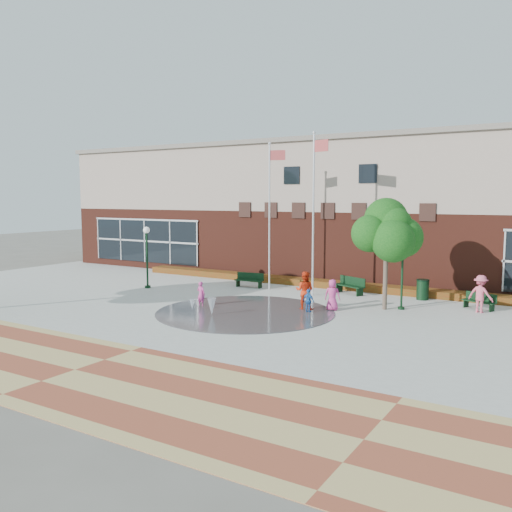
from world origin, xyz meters
The scene contains 22 objects.
ground centered at (0.00, 0.00, 0.00)m, with size 120.00×120.00×0.00m, color #666056.
plaza_concrete centered at (0.00, 4.00, 0.00)m, with size 46.00×18.00×0.01m, color #A8A8A0.
paver_band centered at (0.00, -7.00, 0.00)m, with size 46.00×6.00×0.01m, color brown.
splash_pad centered at (0.00, 3.00, 0.00)m, with size 8.40×8.40×0.01m, color #383A3D.
library_building centered at (0.00, 17.48, 4.64)m, with size 44.40×10.40×9.20m.
flower_bed centered at (0.00, 11.60, 0.00)m, with size 26.00×1.20×0.40m, color #970F08.
flagpole_left centered at (-2.15, 9.13, 4.76)m, with size 0.98×0.33×8.56m.
flagpole_right centered at (0.84, 8.71, 5.01)m, with size 1.06×0.42×8.97m.
lamp_left centered at (-8.68, 5.80, 2.29)m, with size 0.39×0.39×3.68m.
lamp_right centered at (6.11, 7.50, 2.07)m, with size 0.35×0.35×3.33m.
bench_left centered at (-3.62, 9.16, 0.29)m, with size 1.80×0.68×0.88m.
bench_mid centered at (2.41, 10.17, 0.31)m, with size 1.98×1.28×0.97m.
bench_right centered at (9.32, 9.47, 0.26)m, with size 1.66×1.01×0.81m.
trash_can centered at (6.35, 10.55, 0.56)m, with size 0.67×0.67×1.10m.
tree_mid centered at (5.42, 7.08, 3.74)m, with size 3.04×3.04×5.13m.
water_jet_a centered at (-0.95, 1.65, 0.00)m, with size 0.41×0.41×0.79m, color white.
water_jet_b centered at (-2.41, 2.06, 0.00)m, with size 0.23×0.23×0.51m, color white.
child_splash centered at (-2.68, 3.14, 0.63)m, with size 0.46×0.30×1.25m, color #D13D90.
adult_red centered at (2.09, 5.09, 0.93)m, with size 0.91×0.71×1.87m, color red.
adult_pink centered at (3.33, 5.57, 0.76)m, with size 0.74×0.48×1.52m, color #CC3884.
child_blue centered at (2.58, 4.53, 0.57)m, with size 0.67×0.28×1.14m, color #2566B6.
person_bench centered at (9.49, 8.71, 0.90)m, with size 1.16×0.67×1.79m, color #D5556E.
Camera 1 is at (13.46, -18.18, 5.43)m, focal length 38.00 mm.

